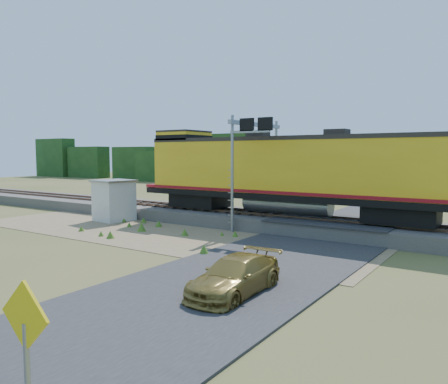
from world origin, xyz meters
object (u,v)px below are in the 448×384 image
Objects in this scene: shed at (114,200)px; road_sign at (27,355)px; car at (235,276)px; locomotive at (283,171)px; signal_gantry at (256,145)px.

shed is 0.98× the size of road_sign.
car is at bearing -21.35° from shed.
locomotive is 22.03m from road_sign.
shed is at bearing -162.83° from signal_gantry.
signal_gantry is (9.58, 2.96, 3.74)m from shed.
signal_gantry reaches higher than locomotive.
signal_gantry reaches higher than car.
shed is at bearing 135.21° from road_sign.
signal_gantry is 22.10m from road_sign.
shed reaches higher than car.
locomotive is 11.88m from shed.
shed is at bearing -161.97° from locomotive.
shed is 0.67× the size of car.
road_sign is at bearing -36.61° from shed.
locomotive reaches higher than shed.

